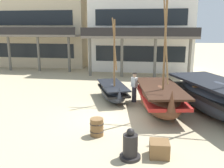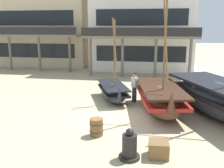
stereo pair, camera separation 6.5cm
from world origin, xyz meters
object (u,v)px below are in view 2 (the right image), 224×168
at_px(fisherman_by_hull, 134,88).
at_px(wooden_barrel, 96,127).
at_px(fishing_boat_far_right, 113,91).
at_px(cargo_crate, 159,149).
at_px(capstan_winch, 129,147).
at_px(fishing_boat_near_left, 160,98).
at_px(fishing_boat_centre_large, 218,98).
at_px(harbor_building_annex, 43,19).
at_px(harbor_building_main, 142,18).

relative_size(fisherman_by_hull, wooden_barrel, 2.41).
bearing_deg(fishing_boat_far_right, cargo_crate, -67.97).
xyz_separation_m(capstan_winch, wooden_barrel, (-1.44, 1.53, -0.06)).
xyz_separation_m(fishing_boat_near_left, fishing_boat_far_right, (-2.64, 1.68, -0.20)).
relative_size(fisherman_by_hull, cargo_crate, 2.65).
distance_m(fishing_boat_near_left, cargo_crate, 4.52).
relative_size(fishing_boat_centre_large, wooden_barrel, 11.75).
bearing_deg(capstan_winch, fishing_boat_centre_large, 50.79).
bearing_deg(capstan_winch, wooden_barrel, 133.21).
bearing_deg(capstan_winch, harbor_building_annex, 120.57).
bearing_deg(wooden_barrel, fishing_boat_centre_large, 30.80).
bearing_deg(fisherman_by_hull, fishing_boat_far_right, 172.01).
relative_size(fisherman_by_hull, harbor_building_annex, 0.15).
distance_m(fishing_boat_far_right, fisherman_by_hull, 1.30).
distance_m(harbor_building_main, harbor_building_annex, 11.26).
distance_m(fishing_boat_far_right, capstan_winch, 6.63).
xyz_separation_m(fishing_boat_far_right, fisherman_by_hull, (1.26, -0.18, 0.30)).
relative_size(fishing_boat_near_left, harbor_building_main, 0.62).
relative_size(fishing_boat_centre_large, harbor_building_annex, 0.74).
bearing_deg(fishing_boat_centre_large, harbor_building_annex, 135.72).
bearing_deg(fishing_boat_near_left, capstan_winch, -102.69).
bearing_deg(capstan_winch, harbor_building_main, 91.54).
xyz_separation_m(cargo_crate, harbor_building_annex, (-12.55, 19.40, 4.80)).
relative_size(cargo_crate, harbor_building_annex, 0.06).
xyz_separation_m(fishing_boat_far_right, harbor_building_main, (1.08, 11.54, 4.47)).
bearing_deg(fishing_boat_centre_large, harbor_building_main, 107.77).
height_order(fishing_boat_centre_large, wooden_barrel, fishing_boat_centre_large).
height_order(fishing_boat_far_right, harbor_building_annex, harbor_building_annex).
height_order(fishing_boat_near_left, harbor_building_annex, harbor_building_annex).
bearing_deg(harbor_building_annex, fishing_boat_far_right, -52.76).
relative_size(cargo_crate, harbor_building_main, 0.06).
distance_m(fishing_boat_centre_large, harbor_building_main, 14.59).
distance_m(fishing_boat_far_right, cargo_crate, 6.67).
xyz_separation_m(fishing_boat_near_left, harbor_building_annex, (-12.69, 14.90, 4.33)).
relative_size(fishing_boat_near_left, fishing_boat_centre_large, 0.76).
relative_size(wooden_barrel, harbor_building_annex, 0.06).
bearing_deg(wooden_barrel, capstan_winch, -46.79).
xyz_separation_m(fishing_boat_far_right, wooden_barrel, (0.13, -4.91, -0.18)).
height_order(capstan_winch, cargo_crate, capstan_winch).
bearing_deg(fishing_boat_far_right, harbor_building_annex, 127.24).
height_order(wooden_barrel, harbor_building_annex, harbor_building_annex).
bearing_deg(harbor_building_main, fisherman_by_hull, -89.15).
bearing_deg(cargo_crate, harbor_building_annex, 122.90).
xyz_separation_m(fishing_boat_far_right, harbor_building_annex, (-10.05, 13.22, 4.53)).
bearing_deg(harbor_building_main, capstan_winch, -88.46).
height_order(capstan_winch, harbor_building_annex, harbor_building_annex).
bearing_deg(fisherman_by_hull, harbor_building_annex, 130.16).
bearing_deg(wooden_barrel, harbor_building_main, 86.68).
height_order(fishing_boat_far_right, capstan_winch, fishing_boat_far_right).
relative_size(fishing_boat_centre_large, capstan_winch, 7.95).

